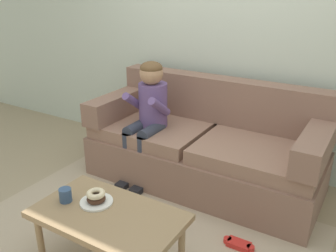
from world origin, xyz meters
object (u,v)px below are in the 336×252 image
(donut, at_px, (96,199))
(person_child, at_px, (148,110))
(coffee_table, at_px, (108,220))
(toy_controller, at_px, (239,245))
(mug, at_px, (65,195))
(couch, at_px, (206,147))

(donut, bearing_deg, person_child, 107.20)
(person_child, bearing_deg, coffee_table, -67.58)
(coffee_table, relative_size, toy_controller, 4.09)
(donut, xyz_separation_m, mug, (-0.18, -0.09, 0.01))
(coffee_table, relative_size, donut, 7.70)
(coffee_table, xyz_separation_m, person_child, (-0.47, 1.14, 0.29))
(person_child, xyz_separation_m, toy_controller, (1.10, -0.52, -0.65))
(person_child, bearing_deg, mug, -82.35)
(person_child, relative_size, donut, 9.18)
(coffee_table, xyz_separation_m, toy_controller, (0.63, 0.62, -0.36))
(couch, relative_size, toy_controller, 9.13)
(person_child, xyz_separation_m, donut, (0.34, -1.09, -0.20))
(couch, height_order, donut, couch)
(mug, height_order, toy_controller, mug)
(person_child, bearing_deg, toy_controller, -25.33)
(toy_controller, bearing_deg, person_child, 163.48)
(donut, distance_m, mug, 0.20)
(coffee_table, distance_m, donut, 0.16)
(person_child, height_order, donut, person_child)
(person_child, height_order, toy_controller, person_child)
(person_child, relative_size, toy_controller, 4.87)
(coffee_table, distance_m, mug, 0.33)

